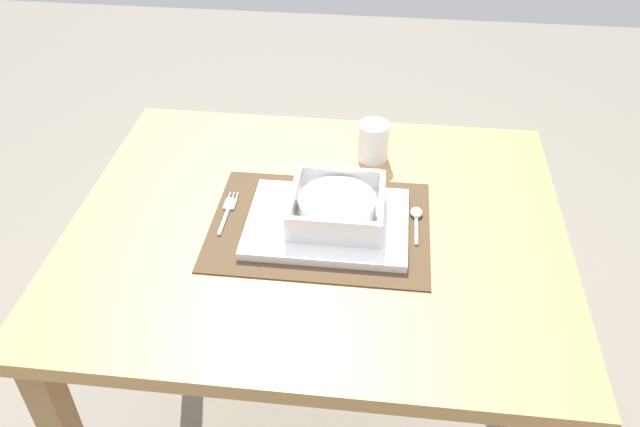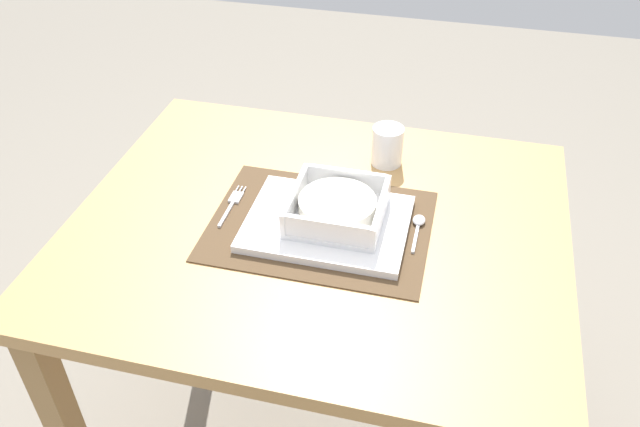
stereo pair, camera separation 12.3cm
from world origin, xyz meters
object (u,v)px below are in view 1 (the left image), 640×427
(dining_table, at_px, (317,263))
(butter_knife, at_px, (403,233))
(drinking_glass, at_px, (373,143))
(porridge_bowl, at_px, (337,206))
(spoon, at_px, (416,216))
(fork, at_px, (228,209))

(dining_table, relative_size, butter_knife, 7.13)
(dining_table, bearing_deg, butter_knife, -7.48)
(drinking_glass, bearing_deg, dining_table, -111.77)
(porridge_bowl, height_order, spoon, porridge_bowl)
(dining_table, distance_m, drinking_glass, 0.29)
(dining_table, bearing_deg, spoon, 9.31)
(porridge_bowl, distance_m, butter_knife, 0.13)
(spoon, xyz_separation_m, butter_knife, (-0.02, -0.05, -0.00))
(porridge_bowl, distance_m, spoon, 0.16)
(fork, bearing_deg, dining_table, -0.61)
(spoon, height_order, drinking_glass, drinking_glass)
(porridge_bowl, relative_size, butter_knife, 1.31)
(butter_knife, bearing_deg, drinking_glass, 101.89)
(butter_knife, relative_size, drinking_glass, 1.55)
(fork, height_order, butter_knife, butter_knife)
(fork, relative_size, drinking_glass, 1.57)
(fork, distance_m, butter_knife, 0.34)
(fork, xyz_separation_m, drinking_glass, (0.27, 0.22, 0.03))
(butter_knife, distance_m, drinking_glass, 0.27)
(drinking_glass, bearing_deg, fork, -140.68)
(fork, xyz_separation_m, butter_knife, (0.34, -0.04, 0.00))
(dining_table, height_order, spoon, spoon)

